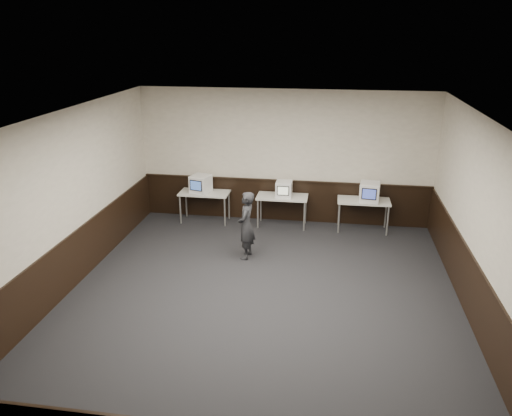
% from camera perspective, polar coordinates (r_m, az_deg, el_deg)
% --- Properties ---
extents(floor, '(8.00, 8.00, 0.00)m').
position_cam_1_polar(floor, '(8.89, 0.46, -10.63)').
color(floor, black).
rests_on(floor, ground).
extents(ceiling, '(8.00, 8.00, 0.00)m').
position_cam_1_polar(ceiling, '(7.76, 0.53, 10.15)').
color(ceiling, white).
rests_on(ceiling, back_wall).
extents(back_wall, '(7.00, 0.00, 7.00)m').
position_cam_1_polar(back_wall, '(11.98, 3.30, 5.84)').
color(back_wall, beige).
rests_on(back_wall, ground).
extents(front_wall, '(7.00, 0.00, 7.00)m').
position_cam_1_polar(front_wall, '(4.75, -6.94, -18.32)').
color(front_wall, beige).
rests_on(front_wall, ground).
extents(left_wall, '(0.00, 8.00, 8.00)m').
position_cam_1_polar(left_wall, '(9.33, -21.30, 0.30)').
color(left_wall, beige).
rests_on(left_wall, ground).
extents(right_wall, '(0.00, 8.00, 8.00)m').
position_cam_1_polar(right_wall, '(8.46, 24.68, -2.17)').
color(right_wall, beige).
rests_on(right_wall, ground).
extents(wainscot_back, '(6.98, 0.04, 1.00)m').
position_cam_1_polar(wainscot_back, '(12.28, 3.19, 0.84)').
color(wainscot_back, black).
rests_on(wainscot_back, back_wall).
extents(wainscot_left, '(0.04, 7.98, 1.00)m').
position_cam_1_polar(wainscot_left, '(9.72, -20.38, -5.82)').
color(wainscot_left, black).
rests_on(wainscot_left, left_wall).
extents(wainscot_right, '(0.04, 7.98, 1.00)m').
position_cam_1_polar(wainscot_right, '(8.89, 23.53, -8.75)').
color(wainscot_right, black).
rests_on(wainscot_right, right_wall).
extents(wainscot_rail, '(6.98, 0.06, 0.04)m').
position_cam_1_polar(wainscot_rail, '(12.10, 3.22, 3.13)').
color(wainscot_rail, black).
rests_on(wainscot_rail, wainscot_back).
extents(desk_left, '(1.20, 0.60, 0.75)m').
position_cam_1_polar(desk_left, '(12.19, -5.91, 1.50)').
color(desk_left, silver).
rests_on(desk_left, ground).
extents(desk_center, '(1.20, 0.60, 0.75)m').
position_cam_1_polar(desk_center, '(11.86, 3.02, 1.05)').
color(desk_center, silver).
rests_on(desk_center, ground).
extents(desk_right, '(1.20, 0.60, 0.75)m').
position_cam_1_polar(desk_right, '(11.84, 12.20, 0.57)').
color(desk_right, silver).
rests_on(desk_right, ground).
extents(emac_left, '(0.53, 0.54, 0.43)m').
position_cam_1_polar(emac_left, '(12.10, -6.35, 2.76)').
color(emac_left, white).
rests_on(emac_left, desk_left).
extents(emac_center, '(0.37, 0.41, 0.37)m').
position_cam_1_polar(emac_center, '(11.75, 3.21, 2.18)').
color(emac_center, white).
rests_on(emac_center, desk_center).
extents(emac_right, '(0.50, 0.52, 0.44)m').
position_cam_1_polar(emac_right, '(11.70, 12.87, 1.81)').
color(emac_right, white).
rests_on(emac_right, desk_right).
extents(person, '(0.37, 0.54, 1.43)m').
position_cam_1_polar(person, '(10.18, -1.13, -2.00)').
color(person, '#222327').
rests_on(person, ground).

